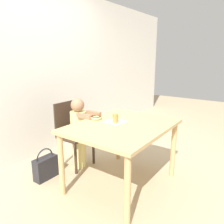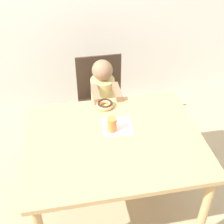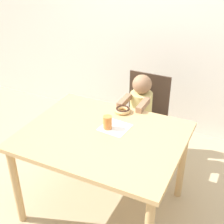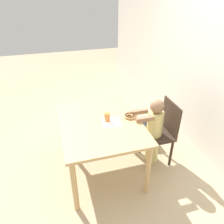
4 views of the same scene
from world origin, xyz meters
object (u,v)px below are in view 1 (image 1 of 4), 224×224
(donut, at_px, (96,117))
(chair, at_px, (73,133))
(child_figure, at_px, (79,132))
(cup, at_px, (115,119))
(handbag, at_px, (46,167))

(donut, bearing_deg, chair, 85.22)
(chair, relative_size, child_figure, 0.93)
(child_figure, distance_m, cup, 0.68)
(handbag, bearing_deg, cup, -59.99)
(chair, distance_m, donut, 0.54)
(child_figure, xyz_separation_m, handbag, (-0.47, 0.13, -0.35))
(chair, height_order, handbag, chair)
(cup, bearing_deg, chair, 87.10)
(donut, height_order, handbag, donut)
(child_figure, distance_m, handbag, 0.60)
(handbag, distance_m, cup, 1.08)
(child_figure, bearing_deg, handbag, 164.45)
(handbag, relative_size, cup, 3.67)
(child_figure, relative_size, cup, 8.88)
(donut, xyz_separation_m, handbag, (-0.43, 0.46, -0.61))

